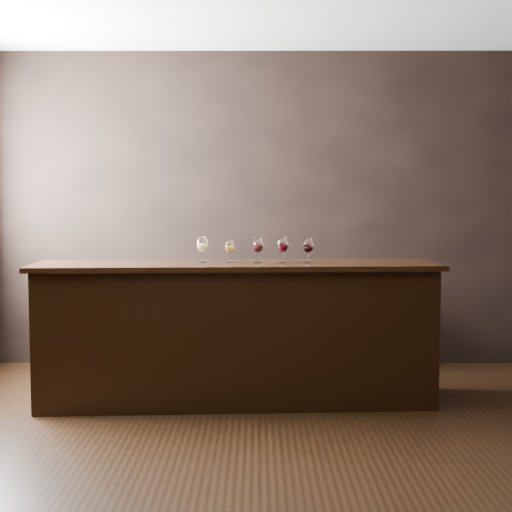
{
  "coord_description": "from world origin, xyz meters",
  "views": [
    {
      "loc": [
        -0.01,
        -4.16,
        1.46
      ],
      "look_at": [
        -0.02,
        0.98,
        1.07
      ],
      "focal_mm": 50.0,
      "sensor_mm": 36.0,
      "label": 1
    }
  ],
  "objects_px": {
    "bar_counter": "(237,335)",
    "glass_red_b": "(283,245)",
    "glass_red_a": "(258,246)",
    "back_bar_shelf": "(194,322)",
    "glass_red_c": "(308,246)",
    "glass_white": "(202,244)",
    "glass_amber": "(230,247)"
  },
  "relations": [
    {
      "from": "back_bar_shelf",
      "to": "glass_red_b",
      "type": "xyz_separation_m",
      "value": [
        0.74,
        -1.04,
        0.74
      ]
    },
    {
      "from": "back_bar_shelf",
      "to": "glass_red_a",
      "type": "bearing_deg",
      "value": -61.12
    },
    {
      "from": "glass_white",
      "to": "glass_red_a",
      "type": "relative_size",
      "value": 1.08
    },
    {
      "from": "bar_counter",
      "to": "glass_red_b",
      "type": "bearing_deg",
      "value": -1.73
    },
    {
      "from": "bar_counter",
      "to": "glass_red_b",
      "type": "xyz_separation_m",
      "value": [
        0.33,
        0.01,
        0.66
      ]
    },
    {
      "from": "glass_red_a",
      "to": "glass_red_c",
      "type": "distance_m",
      "value": 0.36
    },
    {
      "from": "bar_counter",
      "to": "back_bar_shelf",
      "type": "bearing_deg",
      "value": 108.09
    },
    {
      "from": "bar_counter",
      "to": "glass_red_a",
      "type": "height_order",
      "value": "glass_red_a"
    },
    {
      "from": "back_bar_shelf",
      "to": "glass_white",
      "type": "height_order",
      "value": "glass_white"
    },
    {
      "from": "glass_amber",
      "to": "glass_red_b",
      "type": "relative_size",
      "value": 0.88
    },
    {
      "from": "glass_red_b",
      "to": "glass_white",
      "type": "bearing_deg",
      "value": 177.4
    },
    {
      "from": "back_bar_shelf",
      "to": "glass_red_c",
      "type": "height_order",
      "value": "glass_red_c"
    },
    {
      "from": "glass_white",
      "to": "glass_amber",
      "type": "height_order",
      "value": "glass_white"
    },
    {
      "from": "bar_counter",
      "to": "back_bar_shelf",
      "type": "relative_size",
      "value": 1.22
    },
    {
      "from": "glass_amber",
      "to": "glass_red_b",
      "type": "bearing_deg",
      "value": -4.4
    },
    {
      "from": "glass_amber",
      "to": "glass_red_c",
      "type": "distance_m",
      "value": 0.57
    },
    {
      "from": "bar_counter",
      "to": "glass_white",
      "type": "xyz_separation_m",
      "value": [
        -0.25,
        0.03,
        0.66
      ]
    },
    {
      "from": "glass_red_a",
      "to": "back_bar_shelf",
      "type": "bearing_deg",
      "value": 118.88
    },
    {
      "from": "glass_amber",
      "to": "glass_red_a",
      "type": "relative_size",
      "value": 0.93
    },
    {
      "from": "glass_white",
      "to": "glass_red_c",
      "type": "relative_size",
      "value": 1.07
    },
    {
      "from": "bar_counter",
      "to": "glass_red_a",
      "type": "distance_m",
      "value": 0.67
    },
    {
      "from": "glass_red_b",
      "to": "back_bar_shelf",
      "type": "bearing_deg",
      "value": 125.32
    },
    {
      "from": "glass_red_c",
      "to": "back_bar_shelf",
      "type": "bearing_deg",
      "value": 131.71
    },
    {
      "from": "bar_counter",
      "to": "glass_white",
      "type": "distance_m",
      "value": 0.71
    },
    {
      "from": "glass_white",
      "to": "glass_red_b",
      "type": "relative_size",
      "value": 1.02
    },
    {
      "from": "back_bar_shelf",
      "to": "glass_amber",
      "type": "bearing_deg",
      "value": -70.79
    },
    {
      "from": "bar_counter",
      "to": "glass_red_b",
      "type": "relative_size",
      "value": 14.78
    },
    {
      "from": "glass_white",
      "to": "glass_red_c",
      "type": "height_order",
      "value": "glass_white"
    },
    {
      "from": "bar_counter",
      "to": "glass_amber",
      "type": "distance_m",
      "value": 0.65
    },
    {
      "from": "glass_white",
      "to": "glass_red_a",
      "type": "xyz_separation_m",
      "value": [
        0.41,
        0.0,
        -0.01
      ]
    },
    {
      "from": "bar_counter",
      "to": "glass_red_a",
      "type": "relative_size",
      "value": 15.64
    },
    {
      "from": "bar_counter",
      "to": "glass_red_c",
      "type": "relative_size",
      "value": 15.52
    }
  ]
}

